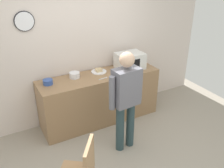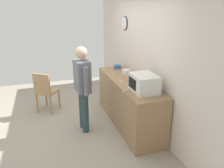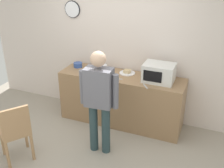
{
  "view_description": "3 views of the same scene",
  "coord_description": "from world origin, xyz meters",
  "px_view_note": "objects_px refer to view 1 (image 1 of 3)",
  "views": [
    {
      "loc": [
        -1.54,
        -2.5,
        2.79
      ],
      "look_at": [
        0.19,
        0.66,
        1.01
      ],
      "focal_mm": 40.65,
      "sensor_mm": 36.0,
      "label": 1
    },
    {
      "loc": [
        4.05,
        -0.36,
        2.29
      ],
      "look_at": [
        0.36,
        0.84,
        0.93
      ],
      "focal_mm": 35.33,
      "sensor_mm": 36.0,
      "label": 2
    },
    {
      "loc": [
        1.72,
        -2.82,
        2.75
      ],
      "look_at": [
        0.26,
        0.74,
        0.98
      ],
      "focal_mm": 43.05,
      "sensor_mm": 36.0,
      "label": 3
    }
  ],
  "objects_px": {
    "fork_utensil": "(103,79)",
    "spoon_utensil": "(132,75)",
    "sandwich_plate": "(99,71)",
    "person_standing": "(126,96)",
    "cereal_bowl": "(75,75)",
    "microwave": "(130,61)",
    "salad_bowl": "(48,82)"
  },
  "relations": [
    {
      "from": "fork_utensil",
      "to": "sandwich_plate",
      "type": "bearing_deg",
      "value": 77.15
    },
    {
      "from": "sandwich_plate",
      "to": "cereal_bowl",
      "type": "distance_m",
      "value": 0.48
    },
    {
      "from": "sandwich_plate",
      "to": "spoon_utensil",
      "type": "distance_m",
      "value": 0.61
    },
    {
      "from": "fork_utensil",
      "to": "person_standing",
      "type": "bearing_deg",
      "value": -89.65
    },
    {
      "from": "salad_bowl",
      "to": "cereal_bowl",
      "type": "bearing_deg",
      "value": 4.26
    },
    {
      "from": "sandwich_plate",
      "to": "fork_utensil",
      "type": "bearing_deg",
      "value": -102.85
    },
    {
      "from": "sandwich_plate",
      "to": "person_standing",
      "type": "distance_m",
      "value": 1.05
    },
    {
      "from": "spoon_utensil",
      "to": "person_standing",
      "type": "distance_m",
      "value": 0.82
    },
    {
      "from": "person_standing",
      "to": "sandwich_plate",
      "type": "bearing_deg",
      "value": 86.57
    },
    {
      "from": "cereal_bowl",
      "to": "spoon_utensil",
      "type": "relative_size",
      "value": 1.07
    },
    {
      "from": "cereal_bowl",
      "to": "spoon_utensil",
      "type": "bearing_deg",
      "value": -22.73
    },
    {
      "from": "microwave",
      "to": "spoon_utensil",
      "type": "xyz_separation_m",
      "value": [
        -0.14,
        -0.29,
        -0.15
      ]
    },
    {
      "from": "sandwich_plate",
      "to": "person_standing",
      "type": "relative_size",
      "value": 0.17
    },
    {
      "from": "salad_bowl",
      "to": "person_standing",
      "type": "height_order",
      "value": "person_standing"
    },
    {
      "from": "person_standing",
      "to": "fork_utensil",
      "type": "bearing_deg",
      "value": 90.35
    },
    {
      "from": "sandwich_plate",
      "to": "fork_utensil",
      "type": "xyz_separation_m",
      "value": [
        -0.07,
        -0.3,
        -0.01
      ]
    },
    {
      "from": "salad_bowl",
      "to": "cereal_bowl",
      "type": "relative_size",
      "value": 0.89
    },
    {
      "from": "salad_bowl",
      "to": "microwave",
      "type": "bearing_deg",
      "value": -2.51
    },
    {
      "from": "spoon_utensil",
      "to": "sandwich_plate",
      "type": "bearing_deg",
      "value": 137.86
    },
    {
      "from": "sandwich_plate",
      "to": "person_standing",
      "type": "xyz_separation_m",
      "value": [
        -0.06,
        -1.05,
        0.01
      ]
    },
    {
      "from": "microwave",
      "to": "salad_bowl",
      "type": "height_order",
      "value": "microwave"
    },
    {
      "from": "microwave",
      "to": "person_standing",
      "type": "height_order",
      "value": "person_standing"
    },
    {
      "from": "sandwich_plate",
      "to": "person_standing",
      "type": "height_order",
      "value": "person_standing"
    },
    {
      "from": "microwave",
      "to": "cereal_bowl",
      "type": "distance_m",
      "value": 1.08
    },
    {
      "from": "cereal_bowl",
      "to": "microwave",
      "type": "bearing_deg",
      "value": -5.54
    },
    {
      "from": "fork_utensil",
      "to": "spoon_utensil",
      "type": "height_order",
      "value": "same"
    },
    {
      "from": "sandwich_plate",
      "to": "cereal_bowl",
      "type": "relative_size",
      "value": 1.53
    },
    {
      "from": "salad_bowl",
      "to": "spoon_utensil",
      "type": "bearing_deg",
      "value": -14.09
    },
    {
      "from": "fork_utensil",
      "to": "spoon_utensil",
      "type": "relative_size",
      "value": 1.0
    },
    {
      "from": "fork_utensil",
      "to": "spoon_utensil",
      "type": "bearing_deg",
      "value": -12.21
    },
    {
      "from": "sandwich_plate",
      "to": "spoon_utensil",
      "type": "bearing_deg",
      "value": -42.14
    },
    {
      "from": "cereal_bowl",
      "to": "person_standing",
      "type": "relative_size",
      "value": 0.11
    }
  ]
}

